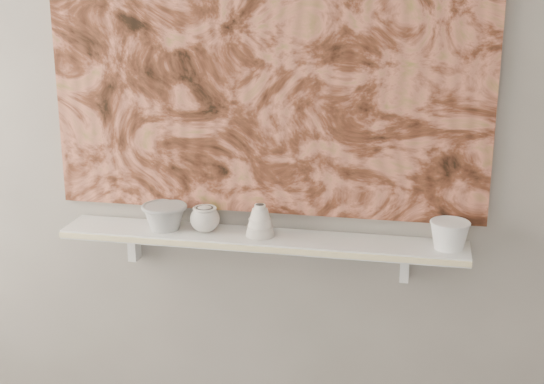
% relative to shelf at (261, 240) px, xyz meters
% --- Properties ---
extents(wall_back, '(3.60, 0.00, 3.60)m').
position_rel_shelf_xyz_m(wall_back, '(0.00, 0.09, 0.44)').
color(wall_back, gray).
rests_on(wall_back, floor).
extents(shelf, '(1.40, 0.18, 0.03)m').
position_rel_shelf_xyz_m(shelf, '(0.00, 0.00, 0.00)').
color(shelf, silver).
rests_on(shelf, wall_back).
extents(shelf_stripe, '(1.40, 0.01, 0.02)m').
position_rel_shelf_xyz_m(shelf_stripe, '(0.00, -0.09, 0.00)').
color(shelf_stripe, beige).
rests_on(shelf_stripe, shelf).
extents(bracket_left, '(0.03, 0.06, 0.12)m').
position_rel_shelf_xyz_m(bracket_left, '(-0.49, 0.06, -0.07)').
color(bracket_left, silver).
rests_on(bracket_left, wall_back).
extents(bracket_right, '(0.03, 0.06, 0.12)m').
position_rel_shelf_xyz_m(bracket_right, '(0.49, 0.06, -0.07)').
color(bracket_right, silver).
rests_on(bracket_right, wall_back).
extents(painting, '(1.50, 0.02, 1.10)m').
position_rel_shelf_xyz_m(painting, '(0.00, 0.08, 0.62)').
color(painting, brown).
rests_on(painting, wall_back).
extents(house_motif, '(0.09, 0.00, 0.08)m').
position_rel_shelf_xyz_m(house_motif, '(0.45, 0.07, 0.32)').
color(house_motif, black).
rests_on(house_motif, painting).
extents(bowl_grey, '(0.16, 0.16, 0.09)m').
position_rel_shelf_xyz_m(bowl_grey, '(-0.34, 0.00, 0.06)').
color(bowl_grey, '#989896').
rests_on(bowl_grey, shelf).
extents(cup_cream, '(0.13, 0.13, 0.09)m').
position_rel_shelf_xyz_m(cup_cream, '(-0.20, 0.00, 0.06)').
color(cup_cream, beige).
rests_on(cup_cream, shelf).
extents(bell_vessel, '(0.13, 0.13, 0.11)m').
position_rel_shelf_xyz_m(bell_vessel, '(-0.00, 0.00, 0.07)').
color(bell_vessel, silver).
rests_on(bell_vessel, shelf).
extents(bowl_white, '(0.14, 0.14, 0.10)m').
position_rel_shelf_xyz_m(bowl_white, '(0.63, 0.00, 0.06)').
color(bowl_white, white).
rests_on(bowl_white, shelf).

